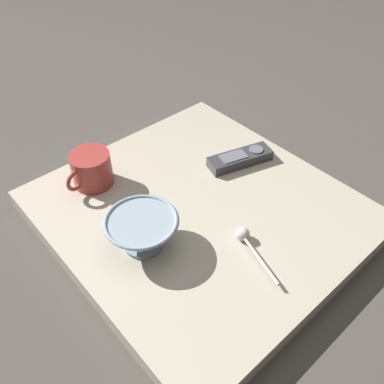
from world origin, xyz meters
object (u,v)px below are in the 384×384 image
coffee_mug (91,169)px  teaspoon (245,238)px  cereal_bowl (142,231)px  tv_remote_near (240,158)px

coffee_mug → teaspoon: bearing=-160.2°
teaspoon → cereal_bowl: bearing=49.2°
cereal_bowl → teaspoon: cereal_bowl is taller
cereal_bowl → tv_remote_near: bearing=-81.2°
cereal_bowl → tv_remote_near: size_ratio=0.87×
teaspoon → tv_remote_near: (0.18, -0.18, -0.00)m
tv_remote_near → coffee_mug: bearing=60.6°
cereal_bowl → teaspoon: (-0.13, -0.15, -0.03)m
tv_remote_near → teaspoon: bearing=135.4°
cereal_bowl → teaspoon: 0.20m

